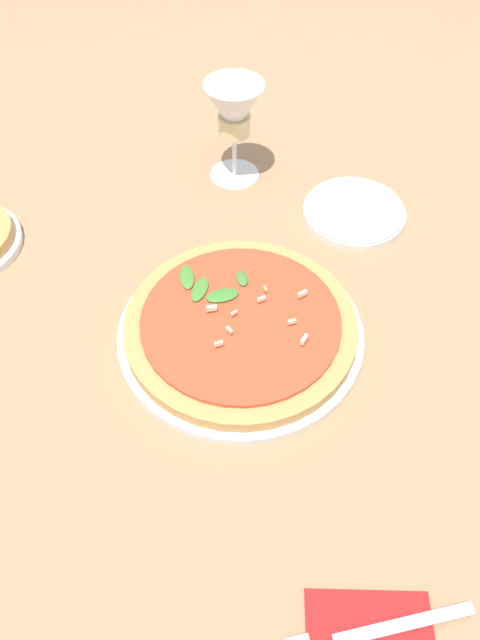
{
  "coord_description": "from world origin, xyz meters",
  "views": [
    {
      "loc": [
        0.1,
        0.49,
        0.66
      ],
      "look_at": [
        -0.02,
        -0.0,
        0.03
      ],
      "focal_mm": 35.0,
      "sensor_mm": 36.0,
      "label": 1
    }
  ],
  "objects_px": {
    "pizza_arugula_main": "(240,326)",
    "wine_glass": "(234,114)",
    "side_plate_white": "(354,211)",
    "fork": "(363,634)"
  },
  "relations": [
    {
      "from": "pizza_arugula_main",
      "to": "wine_glass",
      "type": "distance_m",
      "value": 0.35
    },
    {
      "from": "side_plate_white",
      "to": "wine_glass",
      "type": "bearing_deg",
      "value": -42.22
    },
    {
      "from": "pizza_arugula_main",
      "to": "fork",
      "type": "distance_m",
      "value": 0.39
    },
    {
      "from": "pizza_arugula_main",
      "to": "wine_glass",
      "type": "relative_size",
      "value": 1.97
    },
    {
      "from": "wine_glass",
      "to": "fork",
      "type": "distance_m",
      "value": 0.73
    },
    {
      "from": "pizza_arugula_main",
      "to": "fork",
      "type": "relative_size",
      "value": 1.43
    },
    {
      "from": "fork",
      "to": "side_plate_white",
      "type": "bearing_deg",
      "value": -108.03
    },
    {
      "from": "wine_glass",
      "to": "fork",
      "type": "bearing_deg",
      "value": 86.35
    },
    {
      "from": "wine_glass",
      "to": "side_plate_white",
      "type": "bearing_deg",
      "value": 137.78
    },
    {
      "from": "pizza_arugula_main",
      "to": "side_plate_white",
      "type": "bearing_deg",
      "value": -140.73
    }
  ]
}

